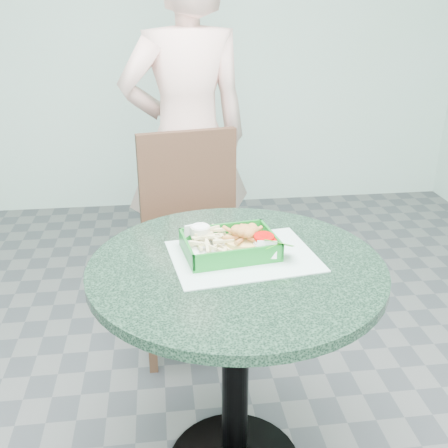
{
  "coord_description": "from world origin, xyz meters",
  "views": [
    {
      "loc": [
        -0.2,
        -1.28,
        1.45
      ],
      "look_at": [
        -0.02,
        0.1,
        0.85
      ],
      "focal_mm": 42.0,
      "sensor_mm": 36.0,
      "label": 1
    }
  ],
  "objects": [
    {
      "name": "wall_back",
      "position": [
        0.0,
        2.5,
        1.4
      ],
      "size": [
        4.0,
        0.04,
        2.8
      ],
      "primitive_type": "cube",
      "color": "silver",
      "rests_on": "ground"
    },
    {
      "name": "cafe_table",
      "position": [
        0.0,
        0.0,
        0.58
      ],
      "size": [
        0.83,
        0.83,
        0.75
      ],
      "color": "black",
      "rests_on": "floor"
    },
    {
      "name": "dining_chair",
      "position": [
        -0.08,
        0.81,
        0.53
      ],
      "size": [
        0.44,
        0.44,
        0.93
      ],
      "rotation": [
        0.0,
        0.0,
        0.19
      ],
      "color": "#382418",
      "rests_on": "floor"
    },
    {
      "name": "diner_person",
      "position": [
        -0.07,
        1.11,
        0.93
      ],
      "size": [
        0.76,
        0.58,
        1.86
      ],
      "primitive_type": "imported",
      "rotation": [
        0.0,
        0.0,
        3.36
      ],
      "color": "beige",
      "rests_on": "floor"
    },
    {
      "name": "placemat",
      "position": [
        0.02,
        0.04,
        0.75
      ],
      "size": [
        0.44,
        0.35,
        0.0
      ],
      "primitive_type": "cube",
      "rotation": [
        0.0,
        0.0,
        0.14
      ],
      "color": "#B1CEC6",
      "rests_on": "cafe_table"
    },
    {
      "name": "food_basket",
      "position": [
        -0.01,
        0.06,
        0.77
      ],
      "size": [
        0.26,
        0.19,
        0.05
      ],
      "rotation": [
        0.0,
        0.0,
        0.15
      ],
      "color": "#0E6B1D",
      "rests_on": "placemat"
    },
    {
      "name": "crab_sandwich",
      "position": [
        0.04,
        0.07,
        0.8
      ],
      "size": [
        0.12,
        0.12,
        0.07
      ],
      "rotation": [
        0.0,
        0.0,
        -0.2
      ],
      "color": "tan",
      "rests_on": "food_basket"
    },
    {
      "name": "fries_pile",
      "position": [
        -0.06,
        0.09,
        0.79
      ],
      "size": [
        0.11,
        0.12,
        0.04
      ],
      "primitive_type": null,
      "rotation": [
        0.0,
        0.0,
        -0.06
      ],
      "color": "beige",
      "rests_on": "food_basket"
    },
    {
      "name": "sauce_ramekin",
      "position": [
        -0.08,
        0.13,
        0.8
      ],
      "size": [
        0.06,
        0.06,
        0.03
      ],
      "rotation": [
        0.0,
        0.0,
        0.1
      ],
      "color": "beige",
      "rests_on": "food_basket"
    },
    {
      "name": "garnish_cup",
      "position": [
        0.09,
        0.01,
        0.79
      ],
      "size": [
        0.1,
        0.1,
        0.04
      ],
      "rotation": [
        0.0,
        0.0,
        0.4
      ],
      "color": "silver",
      "rests_on": "food_basket"
    }
  ]
}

